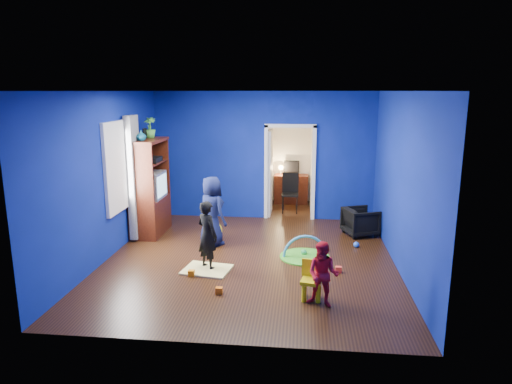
# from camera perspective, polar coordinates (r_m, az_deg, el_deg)

# --- Properties ---
(floor) EXTENTS (5.00, 5.50, 0.01)m
(floor) POSITION_cam_1_polar(r_m,az_deg,el_deg) (8.10, -0.79, -8.46)
(floor) COLOR black
(floor) RESTS_ON ground
(ceiling) EXTENTS (5.00, 5.50, 0.01)m
(ceiling) POSITION_cam_1_polar(r_m,az_deg,el_deg) (7.56, -0.86, 12.52)
(ceiling) COLOR white
(ceiling) RESTS_ON wall_back
(wall_back) EXTENTS (5.00, 0.02, 2.90)m
(wall_back) POSITION_cam_1_polar(r_m,az_deg,el_deg) (10.40, 0.96, 4.51)
(wall_back) COLOR navy
(wall_back) RESTS_ON floor
(wall_front) EXTENTS (5.00, 0.02, 2.90)m
(wall_front) POSITION_cam_1_polar(r_m,az_deg,el_deg) (5.06, -4.50, -4.20)
(wall_front) COLOR navy
(wall_front) RESTS_ON floor
(wall_left) EXTENTS (0.02, 5.50, 2.90)m
(wall_left) POSITION_cam_1_polar(r_m,az_deg,el_deg) (8.37, -18.10, 1.92)
(wall_left) COLOR navy
(wall_left) RESTS_ON floor
(wall_right) EXTENTS (0.02, 5.50, 2.90)m
(wall_right) POSITION_cam_1_polar(r_m,az_deg,el_deg) (7.82, 17.70, 1.23)
(wall_right) COLOR navy
(wall_right) RESTS_ON floor
(alcove) EXTENTS (1.00, 1.75, 2.50)m
(alcove) POSITION_cam_1_polar(r_m,az_deg,el_deg) (11.26, 4.39, 4.06)
(alcove) COLOR silver
(alcove) RESTS_ON floor
(armchair) EXTENTS (0.80, 0.79, 0.57)m
(armchair) POSITION_cam_1_polar(r_m,az_deg,el_deg) (9.60, 12.93, -3.62)
(armchair) COLOR black
(armchair) RESTS_ON floor
(child_black) EXTENTS (0.50, 0.48, 1.16)m
(child_black) POSITION_cam_1_polar(r_m,az_deg,el_deg) (7.58, -6.10, -5.39)
(child_black) COLOR black
(child_black) RESTS_ON floor
(child_navy) EXTENTS (0.77, 0.75, 1.33)m
(child_navy) POSITION_cam_1_polar(r_m,az_deg,el_deg) (8.71, -5.53, -2.39)
(child_navy) COLOR #0F1438
(child_navy) RESTS_ON floor
(toddler_red) EXTENTS (0.53, 0.46, 0.92)m
(toddler_red) POSITION_cam_1_polar(r_m,az_deg,el_deg) (6.37, 8.38, -10.17)
(toddler_red) COLOR red
(toddler_red) RESTS_ON floor
(vase) EXTENTS (0.24, 0.24, 0.20)m
(vase) POSITION_cam_1_polar(r_m,az_deg,el_deg) (9.11, -14.17, 6.86)
(vase) COLOR #0B4B5E
(vase) RESTS_ON tv_armoire
(potted_plant) EXTENTS (0.25, 0.25, 0.42)m
(potted_plant) POSITION_cam_1_polar(r_m,az_deg,el_deg) (9.59, -13.14, 7.84)
(potted_plant) COLOR green
(potted_plant) RESTS_ON tv_armoire
(tv_armoire) EXTENTS (0.58, 1.14, 1.96)m
(tv_armoire) POSITION_cam_1_polar(r_m,az_deg,el_deg) (9.55, -13.21, 0.59)
(tv_armoire) COLOR #391709
(tv_armoire) RESTS_ON floor
(crt_tv) EXTENTS (0.46, 0.70, 0.54)m
(crt_tv) POSITION_cam_1_polar(r_m,az_deg,el_deg) (9.53, -13.00, 0.82)
(crt_tv) COLOR silver
(crt_tv) RESTS_ON tv_armoire
(yellow_blanket) EXTENTS (0.84, 0.71, 0.03)m
(yellow_blanket) POSITION_cam_1_polar(r_m,az_deg,el_deg) (7.68, -6.15, -9.62)
(yellow_blanket) COLOR #F2E07A
(yellow_blanket) RESTS_ON floor
(hopper_ball) EXTENTS (0.39, 0.39, 0.39)m
(hopper_ball) POSITION_cam_1_polar(r_m,az_deg,el_deg) (9.09, -5.46, -4.85)
(hopper_ball) COLOR yellow
(hopper_ball) RESTS_ON floor
(kid_chair) EXTENTS (0.33, 0.33, 0.50)m
(kid_chair) POSITION_cam_1_polar(r_m,az_deg,el_deg) (6.63, 6.93, -11.15)
(kid_chair) COLOR yellow
(kid_chair) RESTS_ON floor
(play_mat) EXTENTS (0.89, 0.89, 0.02)m
(play_mat) POSITION_cam_1_polar(r_m,az_deg,el_deg) (8.25, 6.12, -8.05)
(play_mat) COLOR #429622
(play_mat) RESTS_ON floor
(toy_arch) EXTENTS (0.80, 0.18, 0.80)m
(toy_arch) POSITION_cam_1_polar(r_m,az_deg,el_deg) (8.25, 6.12, -8.00)
(toy_arch) COLOR #3F8CD8
(toy_arch) RESTS_ON floor
(window_left) EXTENTS (0.03, 0.95, 1.55)m
(window_left) POSITION_cam_1_polar(r_m,az_deg,el_deg) (8.66, -17.12, 3.00)
(window_left) COLOR white
(window_left) RESTS_ON wall_left
(curtain) EXTENTS (0.14, 0.42, 2.40)m
(curtain) POSITION_cam_1_polar(r_m,az_deg,el_deg) (9.17, -15.02, 1.73)
(curtain) COLOR slate
(curtain) RESTS_ON floor
(doorway) EXTENTS (1.16, 0.10, 2.10)m
(doorway) POSITION_cam_1_polar(r_m,az_deg,el_deg) (10.43, 4.24, 2.27)
(doorway) COLOR white
(doorway) RESTS_ON floor
(study_desk) EXTENTS (0.88, 0.44, 0.75)m
(study_desk) POSITION_cam_1_polar(r_m,az_deg,el_deg) (12.04, 4.41, 0.39)
(study_desk) COLOR #3D140A
(study_desk) RESTS_ON floor
(desk_monitor) EXTENTS (0.40, 0.05, 0.32)m
(desk_monitor) POSITION_cam_1_polar(r_m,az_deg,el_deg) (12.05, 4.47, 3.18)
(desk_monitor) COLOR black
(desk_monitor) RESTS_ON study_desk
(desk_lamp) EXTENTS (0.14, 0.14, 0.14)m
(desk_lamp) POSITION_cam_1_polar(r_m,az_deg,el_deg) (12.01, 3.13, 3.07)
(desk_lamp) COLOR #FFD88C
(desk_lamp) RESTS_ON study_desk
(folding_chair) EXTENTS (0.40, 0.40, 0.92)m
(folding_chair) POSITION_cam_1_polar(r_m,az_deg,el_deg) (11.09, 4.28, -0.22)
(folding_chair) COLOR black
(folding_chair) RESTS_ON floor
(book_shelf) EXTENTS (0.88, 0.24, 0.04)m
(book_shelf) POSITION_cam_1_polar(r_m,az_deg,el_deg) (11.92, 4.56, 8.25)
(book_shelf) COLOR white
(book_shelf) RESTS_ON study_desk
(toy_0) EXTENTS (0.10, 0.08, 0.10)m
(toy_0) POSITION_cam_1_polar(r_m,az_deg,el_deg) (7.67, 10.27, -9.52)
(toy_0) COLOR #F63B29
(toy_0) RESTS_ON floor
(toy_1) EXTENTS (0.11, 0.11, 0.11)m
(toy_1) POSITION_cam_1_polar(r_m,az_deg,el_deg) (8.90, 12.43, -6.42)
(toy_1) COLOR blue
(toy_1) RESTS_ON floor
(toy_2) EXTENTS (0.10, 0.08, 0.10)m
(toy_2) POSITION_cam_1_polar(r_m,az_deg,el_deg) (7.48, -8.08, -10.03)
(toy_2) COLOR orange
(toy_2) RESTS_ON floor
(toy_3) EXTENTS (0.11, 0.11, 0.11)m
(toy_3) POSITION_cam_1_polar(r_m,az_deg,el_deg) (8.34, 6.01, -7.49)
(toy_3) COLOR green
(toy_3) RESTS_ON floor
(toy_4) EXTENTS (0.10, 0.08, 0.10)m
(toy_4) POSITION_cam_1_polar(r_m,az_deg,el_deg) (8.57, 8.64, -7.05)
(toy_4) COLOR #DE53BB
(toy_4) RESTS_ON floor
(toy_5) EXTENTS (0.10, 0.08, 0.10)m
(toy_5) POSITION_cam_1_polar(r_m,az_deg,el_deg) (6.83, -4.64, -12.19)
(toy_5) COLOR orange
(toy_5) RESTS_ON floor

